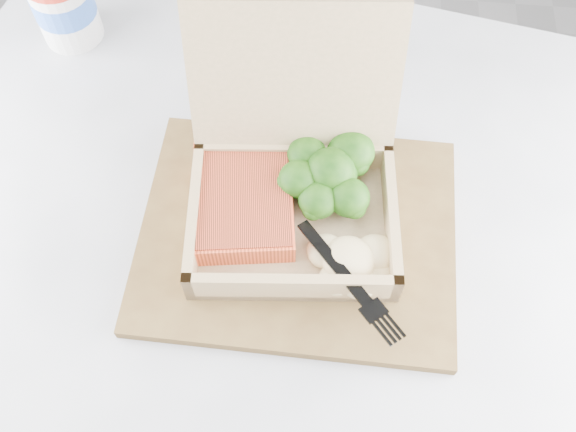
# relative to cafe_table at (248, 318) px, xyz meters

# --- Properties ---
(cafe_table) EXTENTS (1.00, 1.00, 0.75)m
(cafe_table) POSITION_rel_cafe_table_xyz_m (0.00, 0.00, 0.00)
(cafe_table) COLOR black
(cafe_table) RESTS_ON floor
(serving_tray) EXTENTS (0.34, 0.27, 0.01)m
(serving_tray) POSITION_rel_cafe_table_xyz_m (0.06, 0.03, 0.20)
(serving_tray) COLOR brown
(serving_tray) RESTS_ON cafe_table
(takeout_container) EXTENTS (0.23, 0.23, 0.20)m
(takeout_container) POSITION_rel_cafe_table_xyz_m (0.05, 0.06, 0.26)
(takeout_container) COLOR tan
(takeout_container) RESTS_ON serving_tray
(salmon_fillet) EXTENTS (0.12, 0.15, 0.03)m
(salmon_fillet) POSITION_rel_cafe_table_xyz_m (0.00, 0.04, 0.23)
(salmon_fillet) COLOR #FF6431
(salmon_fillet) RESTS_ON takeout_container
(broccoli_pile) EXTENTS (0.12, 0.12, 0.04)m
(broccoli_pile) POSITION_rel_cafe_table_xyz_m (0.09, 0.08, 0.24)
(broccoli_pile) COLOR #336817
(broccoli_pile) RESTS_ON takeout_container
(mashed_potatoes) EXTENTS (0.08, 0.07, 0.03)m
(mashed_potatoes) POSITION_rel_cafe_table_xyz_m (0.12, -0.02, 0.23)
(mashed_potatoes) COLOR beige
(mashed_potatoes) RESTS_ON takeout_container
(plastic_fork) EXTENTS (0.11, 0.14, 0.02)m
(plastic_fork) POSITION_rel_cafe_table_xyz_m (0.09, -0.01, 0.24)
(plastic_fork) COLOR black
(plastic_fork) RESTS_ON mashed_potatoes
(paper_cup) EXTENTS (0.08, 0.08, 0.10)m
(paper_cup) POSITION_rel_cafe_table_xyz_m (-0.25, 0.30, 0.24)
(paper_cup) COLOR silver
(paper_cup) RESTS_ON cafe_table
(receipt) EXTENTS (0.10, 0.15, 0.00)m
(receipt) POSITION_rel_cafe_table_xyz_m (0.11, 0.19, 0.19)
(receipt) COLOR white
(receipt) RESTS_ON cafe_table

